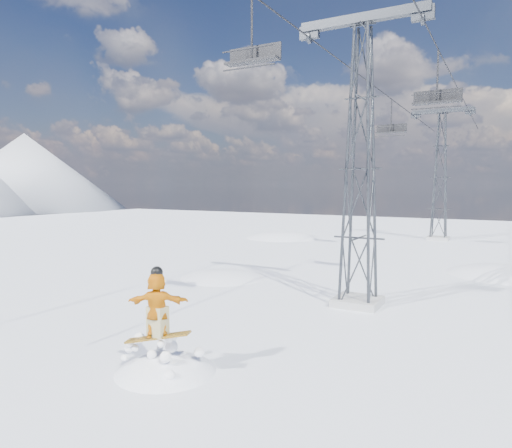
# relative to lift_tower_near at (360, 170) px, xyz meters

# --- Properties ---
(ground) EXTENTS (120.00, 120.00, 0.00)m
(ground) POSITION_rel_lift_tower_near_xyz_m (-0.80, -8.00, -5.47)
(ground) COLOR white
(ground) RESTS_ON ground
(snow_terrain) EXTENTS (39.00, 37.00, 22.00)m
(snow_terrain) POSITION_rel_lift_tower_near_xyz_m (-5.57, 13.24, -15.06)
(snow_terrain) COLOR white
(snow_terrain) RESTS_ON ground
(lift_tower_near) EXTENTS (5.20, 1.80, 11.43)m
(lift_tower_near) POSITION_rel_lift_tower_near_xyz_m (0.00, 0.00, 0.00)
(lift_tower_near) COLOR #999999
(lift_tower_near) RESTS_ON ground
(lift_tower_far) EXTENTS (5.20, 1.80, 11.43)m
(lift_tower_far) POSITION_rel_lift_tower_near_xyz_m (0.00, 25.00, 0.00)
(lift_tower_far) COLOR #999999
(lift_tower_far) RESTS_ON ground
(haul_cables) EXTENTS (4.46, 51.00, 0.06)m
(haul_cables) POSITION_rel_lift_tower_near_xyz_m (0.00, 11.50, 5.38)
(haul_cables) COLOR black
(haul_cables) RESTS_ON ground
(snowboarder_jump) EXTENTS (4.40, 4.40, 6.78)m
(snowboarder_jump) POSITION_rel_lift_tower_near_xyz_m (-2.52, -8.89, -7.10)
(snowboarder_jump) COLOR white
(snowboarder_jump) RESTS_ON ground
(lift_chair_near) EXTENTS (1.87, 0.54, 2.32)m
(lift_chair_near) POSITION_rel_lift_tower_near_xyz_m (-2.20, -4.78, 3.53)
(lift_chair_near) COLOR black
(lift_chair_near) RESTS_ON ground
(lift_chair_mid) EXTENTS (2.09, 0.60, 2.59)m
(lift_chair_mid) POSITION_rel_lift_tower_near_xyz_m (2.20, 4.38, 3.31)
(lift_chair_mid) COLOR black
(lift_chair_mid) RESTS_ON ground
(lift_chair_far) EXTENTS (2.08, 0.60, 2.58)m
(lift_chair_far) POSITION_rel_lift_tower_near_xyz_m (-2.20, 15.36, 3.32)
(lift_chair_far) COLOR black
(lift_chair_far) RESTS_ON ground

